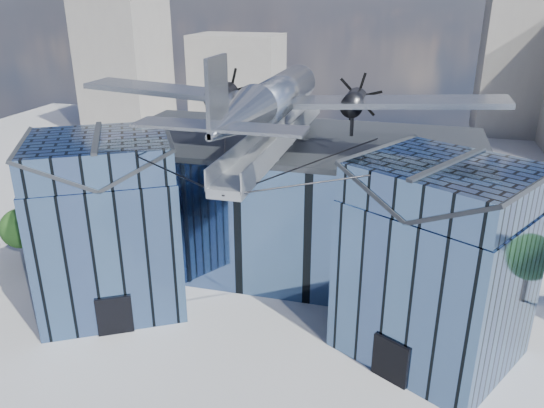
# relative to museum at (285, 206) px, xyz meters

# --- Properties ---
(ground_plane) EXTENTS (120.00, 120.00, 0.00)m
(ground_plane) POSITION_rel_museum_xyz_m (-0.00, -5.82, -5.54)
(ground_plane) COLOR gray
(museum) EXTENTS (32.88, 24.50, 17.60)m
(museum) POSITION_rel_museum_xyz_m (0.00, 0.00, 0.00)
(museum) COLOR #44618B
(museum) RESTS_ON ground
(bg_towers) EXTENTS (77.00, 24.50, 26.00)m
(bg_towers) POSITION_rel_museum_xyz_m (1.45, 44.67, 4.47)
(bg_towers) COLOR gray
(bg_towers) RESTS_ON ground
(tree_side_w) EXTENTS (3.59, 3.59, 4.85)m
(tree_side_w) POSITION_rel_museum_xyz_m (-19.87, -4.21, -2.26)
(tree_side_w) COLOR #372316
(tree_side_w) RESTS_ON ground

